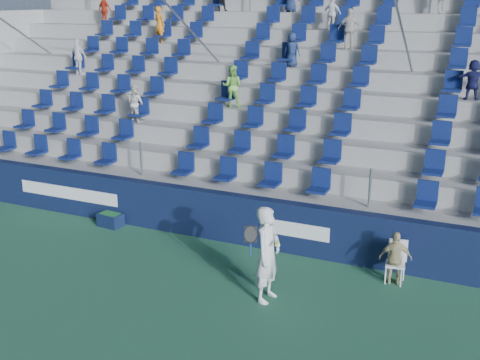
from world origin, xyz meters
name	(u,v)px	position (x,y,z in m)	size (l,w,h in m)	color
ground	(172,299)	(0.00, 0.00, 0.00)	(70.00, 70.00, 0.00)	#296041
sponsor_wall	(239,219)	(0.00, 3.15, 0.60)	(24.00, 0.32, 1.20)	#0F193A
grandstand	(308,118)	(0.00, 8.24, 2.13)	(24.00, 8.17, 6.63)	#979792
tennis_player	(268,254)	(1.71, 0.77, 0.96)	(0.69, 0.73, 1.92)	silver
line_judge_chair	(396,258)	(3.84, 2.64, 0.51)	(0.45, 0.46, 0.89)	white
line_judge	(395,258)	(3.84, 2.50, 0.57)	(0.67, 0.28, 1.14)	tan
ball_bin	(110,219)	(-3.46, 2.75, 0.19)	(0.66, 0.47, 0.35)	#0F1937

